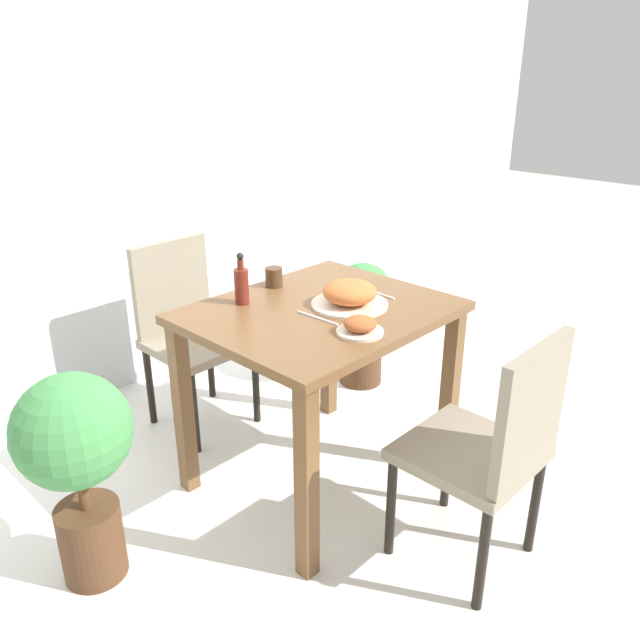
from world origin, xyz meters
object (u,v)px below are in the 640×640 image
Objects in this scene: chair_near at (492,444)px; drink_cup at (274,277)px; chair_far at (188,325)px; side_plate at (360,326)px; food_plate at (350,295)px; potted_plant_right at (362,312)px; potted_plant_left at (76,454)px; sauce_bottle at (241,284)px.

drink_cup is (0.02, 1.06, 0.32)m from chair_near.
side_plate is at bearing -90.50° from chair_far.
side_plate is (-0.17, -0.20, -0.02)m from food_plate.
potted_plant_right is at bearing 39.11° from side_plate.
potted_plant_left is (-1.02, 0.25, -0.33)m from food_plate.
chair_far is 1.05m from potted_plant_left.
potted_plant_right is at bearing -23.05° from chair_far.
drink_cup is 0.11× the size of potted_plant_left.
chair_near is 1.00× the size of chair_far.
food_plate is 1.45× the size of sauce_bottle.
sauce_bottle is 0.30× the size of potted_plant_right.
chair_far is at bearing 156.95° from potted_plant_right.
chair_far is 4.31× the size of sauce_bottle.
side_plate reaches higher than potted_plant_left.
chair_far is 0.66m from sauce_bottle.
drink_cup is (0.13, 0.57, 0.01)m from side_plate.
sauce_bottle is (-0.27, 0.32, 0.03)m from food_plate.
side_plate is at bearing -79.78° from sauce_bottle.
chair_far reaches higher than food_plate.
food_plate is 0.42m from sauce_bottle.
drink_cup is 0.23m from sauce_bottle.
food_plate reaches higher than potted_plant_right.
sauce_bottle reaches higher than side_plate.
potted_plant_right is (0.75, 1.18, -0.08)m from chair_near.
side_plate is 0.53m from sauce_bottle.
potted_plant_right is at bearing -122.44° from chair_near.
food_plate is 0.39× the size of potted_plant_left.
side_plate is 1.17m from potted_plant_right.
chair_near is 0.76m from food_plate.
chair_near reaches higher than potted_plant_left.
drink_cup reaches higher than potted_plant_right.
sauce_bottle is at bearing -100.74° from chair_far.
chair_far reaches higher than potted_plant_left.
chair_far is at bearing -86.33° from chair_near.
potted_plant_left is (-0.96, 0.93, -0.00)m from chair_near.
side_plate is at bearing -77.36° from chair_near.
potted_plant_right is (0.86, 0.70, -0.39)m from side_plate.
potted_plant_left is at bearing -44.33° from chair_near.
potted_plant_left is at bearing 151.90° from side_plate.
drink_cup is at bearing -91.01° from chair_near.
sauce_bottle is (-0.09, 0.52, 0.05)m from side_plate.
side_plate is 2.04× the size of drink_cup.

